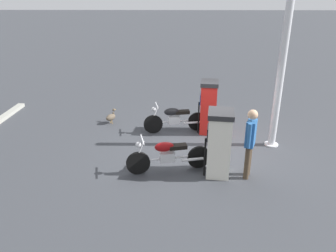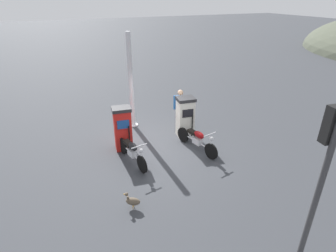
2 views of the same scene
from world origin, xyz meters
name	(u,v)px [view 1 (image 1 of 2)]	position (x,y,z in m)	size (l,w,h in m)	color
ground_plane	(202,150)	(0.00, 0.00, 0.00)	(120.00, 120.00, 0.00)	#383A3F
fuel_pump_near	(208,107)	(-0.28, -1.28, 0.84)	(0.64, 0.73, 1.66)	red
fuel_pump_far	(219,143)	(-0.28, 1.28, 0.84)	(0.70, 0.76, 1.65)	silver
motorcycle_near_pump	(174,118)	(0.78, -1.28, 0.46)	(1.99, 0.60, 0.94)	black
motorcycle_far_pump	(168,155)	(0.95, 1.15, 0.44)	(2.10, 0.68, 0.93)	black
attendant_person	(250,139)	(-0.97, 1.40, 1.00)	(0.32, 0.56, 1.73)	#473828
wandering_duck	(111,117)	(2.91, -1.94, 0.23)	(0.38, 0.45, 0.48)	brown
canopy_support_pole	(280,81)	(-2.05, -0.36, 1.91)	(0.40, 0.40, 3.97)	silver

